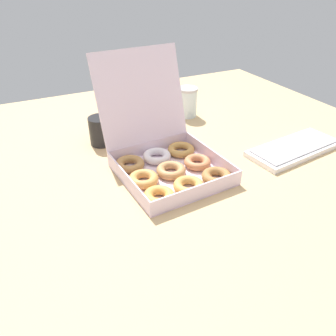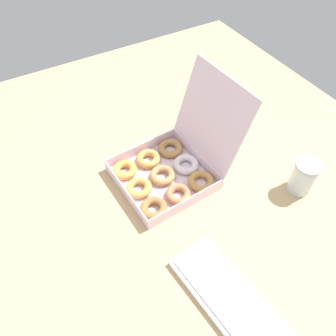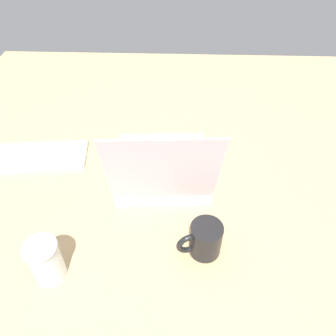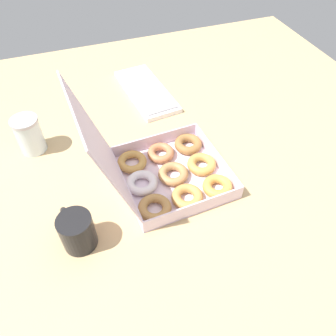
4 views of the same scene
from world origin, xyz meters
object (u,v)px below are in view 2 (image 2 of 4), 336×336
(donut_box, at_px, (168,169))
(coffee_mug, at_px, (213,119))
(keyboard, at_px, (227,298))
(glass_jar, at_px, (303,177))

(donut_box, relative_size, coffee_mug, 3.32)
(keyboard, relative_size, coffee_mug, 2.95)
(keyboard, xyz_separation_m, coffee_mug, (-0.57, 0.35, 0.04))
(donut_box, distance_m, keyboard, 0.46)
(donut_box, xyz_separation_m, keyboard, (0.45, -0.08, -0.03))
(keyboard, height_order, glass_jar, glass_jar)
(keyboard, bearing_deg, glass_jar, 112.61)
(glass_jar, bearing_deg, keyboard, -67.39)
(coffee_mug, xyz_separation_m, glass_jar, (0.39, 0.08, 0.01))
(donut_box, height_order, glass_jar, donut_box)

